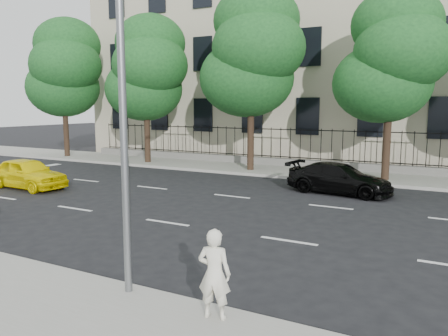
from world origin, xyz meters
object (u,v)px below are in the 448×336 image
at_px(woman_near, 214,274).
at_px(yellow_taxi, 27,173).
at_px(black_sedan, 339,178).
at_px(street_light, 139,23).

bearing_deg(woman_near, yellow_taxi, -38.02).
bearing_deg(black_sedan, woman_near, -169.10).
xyz_separation_m(street_light, yellow_taxi, (-11.27, 6.10, -4.48)).
relative_size(yellow_taxi, woman_near, 2.59).
height_order(street_light, yellow_taxi, street_light).
bearing_deg(yellow_taxi, black_sedan, -64.51).
height_order(black_sedan, woman_near, woman_near).
distance_m(yellow_taxi, black_sedan, 13.52).
distance_m(street_light, black_sedan, 12.31).
relative_size(street_light, yellow_taxi, 2.04).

